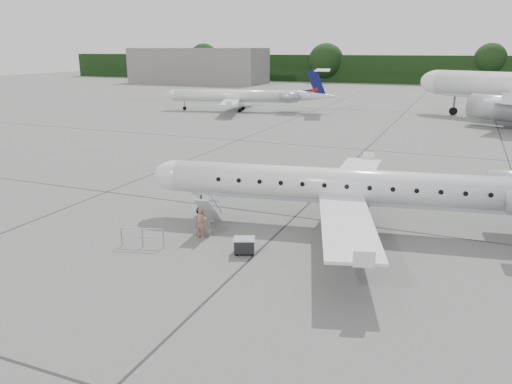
% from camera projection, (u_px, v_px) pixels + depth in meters
% --- Properties ---
extents(ground, '(320.00, 320.00, 0.00)m').
position_uv_depth(ground, '(362.00, 258.00, 24.26)').
color(ground, slate).
rests_on(ground, ground).
extents(treeline, '(260.00, 4.00, 8.00)m').
position_uv_depth(treeline, '(454.00, 70.00, 138.45)').
color(treeline, black).
rests_on(treeline, ground).
extents(terminal_building, '(40.00, 14.00, 10.00)m').
position_uv_depth(terminal_building, '(198.00, 66.00, 146.33)').
color(terminal_building, slate).
rests_on(terminal_building, ground).
extents(main_regional_jet, '(29.00, 23.03, 6.71)m').
position_uv_depth(main_regional_jet, '(351.00, 169.00, 27.60)').
color(main_regional_jet, silver).
rests_on(main_regional_jet, ground).
extents(airstair, '(1.26, 2.57, 2.10)m').
position_uv_depth(airstair, '(209.00, 212.00, 27.78)').
color(airstair, silver).
rests_on(airstair, ground).
extents(passenger, '(0.68, 0.52, 1.70)m').
position_uv_depth(passenger, '(201.00, 223.00, 26.54)').
color(passenger, '#875C49').
rests_on(passenger, ground).
extents(safety_railing, '(2.12, 0.73, 1.00)m').
position_uv_depth(safety_railing, '(142.00, 238.00, 25.44)').
color(safety_railing, '#93969B').
rests_on(safety_railing, ground).
extents(baggage_cart, '(1.22, 1.12, 0.86)m').
position_uv_depth(baggage_cart, '(244.00, 245.00, 24.65)').
color(baggage_cart, black).
rests_on(baggage_cart, ground).
extents(bg_regional_left, '(29.48, 24.09, 6.79)m').
position_uv_depth(bg_regional_left, '(236.00, 90.00, 80.40)').
color(bg_regional_left, silver).
rests_on(bg_regional_left, ground).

